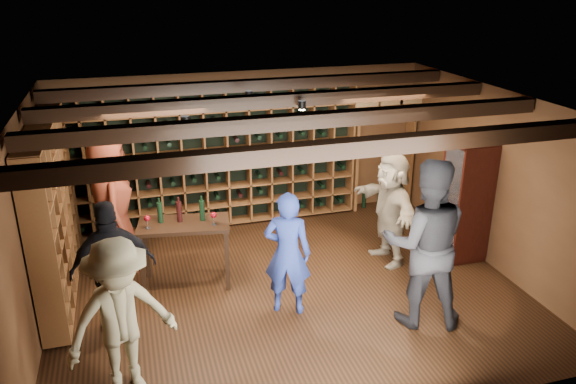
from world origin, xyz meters
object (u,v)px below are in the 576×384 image
object	(u,v)px
man_blue_shirt	(287,253)
guest_red_floral	(112,205)
guest_beige	(390,208)
guest_woman_black	(114,268)
display_cabinet	(466,203)
tasting_table	(184,230)
man_grey_suit	(425,243)
guest_khaki	(121,319)

from	to	relation	value
man_blue_shirt	guest_red_floral	bearing A→B (deg)	-15.78
guest_beige	guest_woman_black	bearing A→B (deg)	-83.02
display_cabinet	guest_beige	world-z (taller)	display_cabinet
guest_red_floral	tasting_table	xyz separation A→B (m)	(0.89, -0.68, -0.19)
display_cabinet	man_grey_suit	bearing A→B (deg)	-137.13
guest_beige	guest_khaki	bearing A→B (deg)	-67.44
man_grey_suit	tasting_table	bearing A→B (deg)	-13.37
display_cabinet	man_blue_shirt	world-z (taller)	display_cabinet
man_blue_shirt	guest_red_floral	size ratio (longest dim) A/B	0.81
man_grey_suit	guest_woman_black	distance (m)	3.57
man_grey_suit	guest_khaki	size ratio (longest dim) A/B	1.22
guest_red_floral	guest_beige	size ratio (longest dim) A/B	1.19
guest_woman_black	tasting_table	size ratio (longest dim) A/B	1.29
guest_woman_black	guest_khaki	size ratio (longest dim) A/B	0.97
guest_beige	tasting_table	bearing A→B (deg)	-96.63
man_blue_shirt	guest_woman_black	size ratio (longest dim) A/B	0.97
guest_red_floral	guest_beige	distance (m)	3.87
man_blue_shirt	guest_beige	size ratio (longest dim) A/B	0.96
man_blue_shirt	guest_beige	distance (m)	1.96
tasting_table	guest_woman_black	bearing A→B (deg)	-127.11
guest_khaki	tasting_table	distance (m)	2.13
guest_khaki	tasting_table	xyz separation A→B (m)	(0.82, 1.96, -0.06)
man_grey_suit	guest_beige	xyz separation A→B (m)	(0.31, 1.49, -0.21)
guest_woman_black	display_cabinet	bearing A→B (deg)	179.72
guest_red_floral	guest_woman_black	xyz separation A→B (m)	(0.00, -1.53, -0.16)
guest_red_floral	guest_beige	bearing A→B (deg)	-107.18
display_cabinet	guest_red_floral	size ratio (longest dim) A/B	0.90
guest_woman_black	guest_beige	xyz separation A→B (m)	(3.77, 0.68, 0.00)
guest_red_floral	guest_woman_black	world-z (taller)	guest_red_floral
guest_woman_black	tasting_table	bearing A→B (deg)	-142.07
guest_woman_black	tasting_table	distance (m)	1.23
man_blue_shirt	tasting_table	xyz separation A→B (m)	(-1.12, 1.01, -0.00)
display_cabinet	guest_beige	size ratio (longest dim) A/B	1.07
man_grey_suit	guest_woman_black	xyz separation A→B (m)	(-3.46, 0.81, -0.21)
guest_red_floral	guest_beige	world-z (taller)	guest_red_floral
man_blue_shirt	guest_woman_black	distance (m)	2.01
guest_woman_black	guest_khaki	world-z (taller)	guest_khaki
guest_woman_black	man_blue_shirt	bearing A→B (deg)	169.43
guest_red_floral	guest_woman_black	bearing A→B (deg)	175.60
display_cabinet	guest_red_floral	world-z (taller)	guest_red_floral
guest_khaki	guest_beige	distance (m)	4.11
guest_red_floral	guest_khaki	world-z (taller)	guest_red_floral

